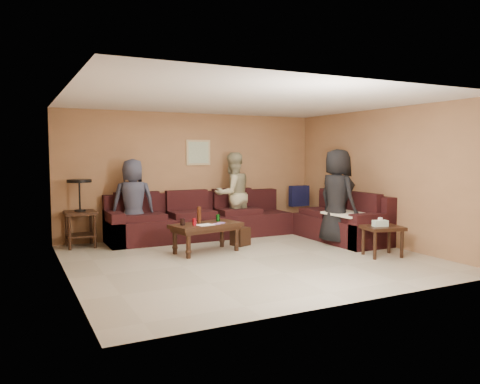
{
  "coord_description": "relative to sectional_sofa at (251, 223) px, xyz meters",
  "views": [
    {
      "loc": [
        -3.43,
        -6.54,
        1.68
      ],
      "look_at": [
        0.25,
        0.85,
        1.0
      ],
      "focal_mm": 35.0,
      "sensor_mm": 36.0,
      "label": 1
    }
  ],
  "objects": [
    {
      "name": "waste_bin",
      "position": [
        -0.46,
        -0.47,
        -0.16
      ],
      "size": [
        0.36,
        0.36,
        0.33
      ],
      "primitive_type": "cube",
      "rotation": [
        0.0,
        0.0,
        0.35
      ],
      "color": "black",
      "rests_on": "ground"
    },
    {
      "name": "side_table_right",
      "position": [
        1.2,
        -2.33,
        0.1
      ],
      "size": [
        0.69,
        0.61,
        0.64
      ],
      "rotation": [
        0.0,
        0.0,
        -0.22
      ],
      "color": "black",
      "rests_on": "ground"
    },
    {
      "name": "person_middle",
      "position": [
        -0.13,
        0.54,
        0.53
      ],
      "size": [
        0.92,
        0.77,
        1.7
      ],
      "primitive_type": "imported",
      "rotation": [
        0.0,
        0.0,
        3.3
      ],
      "color": "tan",
      "rests_on": "ground"
    },
    {
      "name": "sectional_sofa",
      "position": [
        0.0,
        0.0,
        0.0
      ],
      "size": [
        4.65,
        2.9,
        0.97
      ],
      "color": "black",
      "rests_on": "ground"
    },
    {
      "name": "coffee_table",
      "position": [
        -1.26,
        -0.76,
        0.09
      ],
      "size": [
        1.28,
        0.81,
        0.78
      ],
      "rotation": [
        0.0,
        0.0,
        0.2
      ],
      "color": "black",
      "rests_on": "ground"
    },
    {
      "name": "end_table_left",
      "position": [
        -3.1,
        0.67,
        0.31
      ],
      "size": [
        0.54,
        0.54,
        1.22
      ],
      "rotation": [
        0.0,
        0.0,
        0.0
      ],
      "color": "black",
      "rests_on": "ground"
    },
    {
      "name": "wall_art",
      "position": [
        -0.71,
        0.96,
        1.37
      ],
      "size": [
        0.52,
        0.04,
        0.52
      ],
      "color": "tan",
      "rests_on": "ground"
    },
    {
      "name": "person_right",
      "position": [
        1.18,
        -1.19,
        0.56
      ],
      "size": [
        0.61,
        0.9,
        1.76
      ],
      "primitive_type": "imported",
      "rotation": [
        0.0,
        0.0,
        1.64
      ],
      "color": "black",
      "rests_on": "ground"
    },
    {
      "name": "room",
      "position": [
        -0.81,
        -1.52,
        1.34
      ],
      "size": [
        5.6,
        5.5,
        2.5
      ],
      "color": "#B4AE98",
      "rests_on": "ground"
    },
    {
      "name": "person_left",
      "position": [
        -2.18,
        0.51,
        0.47
      ],
      "size": [
        0.83,
        0.6,
        1.59
      ],
      "primitive_type": "imported",
      "rotation": [
        0.0,
        0.0,
        3.02
      ],
      "color": "#333547",
      "rests_on": "ground"
    }
  ]
}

